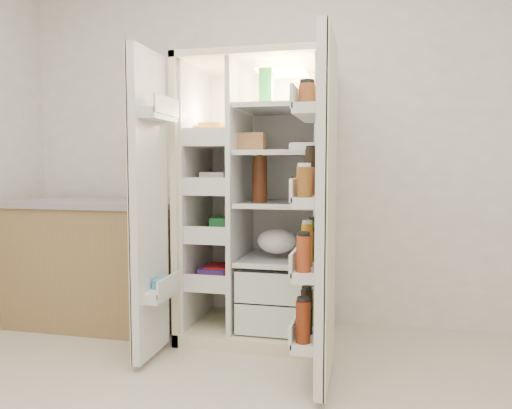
# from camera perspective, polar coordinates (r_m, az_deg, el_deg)

# --- Properties ---
(wall_back) EXTENTS (4.00, 0.02, 2.70)m
(wall_back) POSITION_cam_1_polar(r_m,az_deg,el_deg) (3.52, 3.63, 8.28)
(wall_back) COLOR white
(wall_back) RESTS_ON floor
(refrigerator) EXTENTS (0.92, 0.70, 1.80)m
(refrigerator) POSITION_cam_1_polar(r_m,az_deg,el_deg) (3.22, 0.64, -2.14)
(refrigerator) COLOR beige
(refrigerator) RESTS_ON floor
(freezer_door) EXTENTS (0.15, 0.40, 1.72)m
(freezer_door) POSITION_cam_1_polar(r_m,az_deg,el_deg) (2.80, -12.41, -0.22)
(freezer_door) COLOR silver
(freezer_door) RESTS_ON floor
(fridge_door) EXTENTS (0.17, 0.58, 1.72)m
(fridge_door) POSITION_cam_1_polar(r_m,az_deg,el_deg) (2.45, 7.80, -1.22)
(fridge_door) COLOR silver
(fridge_door) RESTS_ON floor
(kitchen_counter) EXTENTS (1.21, 0.64, 0.88)m
(kitchen_counter) POSITION_cam_1_polar(r_m,az_deg,el_deg) (3.64, -17.86, -6.42)
(kitchen_counter) COLOR #916D48
(kitchen_counter) RESTS_ON floor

